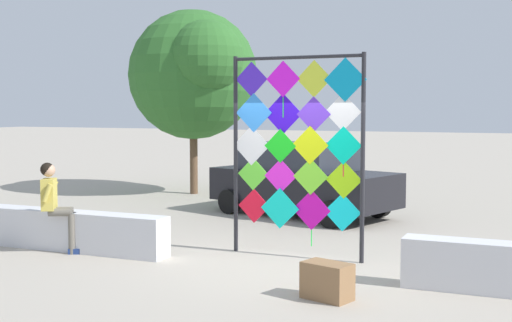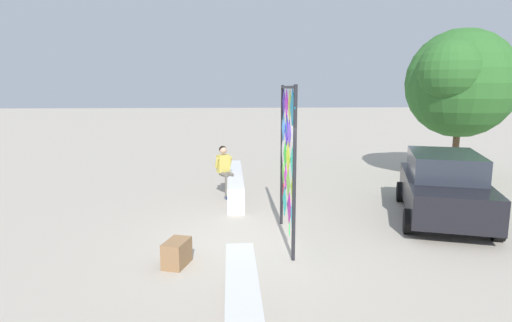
{
  "view_description": "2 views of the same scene",
  "coord_description": "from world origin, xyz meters",
  "px_view_note": "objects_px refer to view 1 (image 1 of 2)",
  "views": [
    {
      "loc": [
        3.66,
        -9.64,
        2.41
      ],
      "look_at": [
        -0.48,
        -0.03,
        1.59
      ],
      "focal_mm": 47.56,
      "sensor_mm": 36.0,
      "label": 1
    },
    {
      "loc": [
        8.7,
        -0.58,
        3.22
      ],
      "look_at": [
        -0.48,
        -0.02,
        1.64
      ],
      "focal_mm": 30.25,
      "sensor_mm": 36.0,
      "label": 2
    }
  ],
  "objects_px": {
    "parked_car": "(302,179)",
    "tree_broadleaf": "(194,74)",
    "cardboard_box_large": "(327,281)",
    "kite_display_rack": "(297,142)",
    "seated_vendor": "(56,200)"
  },
  "relations": [
    {
      "from": "parked_car",
      "to": "tree_broadleaf",
      "type": "height_order",
      "value": "tree_broadleaf"
    },
    {
      "from": "parked_car",
      "to": "tree_broadleaf",
      "type": "distance_m",
      "value": 5.46
    },
    {
      "from": "parked_car",
      "to": "cardboard_box_large",
      "type": "relative_size",
      "value": 7.43
    },
    {
      "from": "cardboard_box_large",
      "to": "kite_display_rack",
      "type": "bearing_deg",
      "value": 118.81
    },
    {
      "from": "seated_vendor",
      "to": "cardboard_box_large",
      "type": "relative_size",
      "value": 2.49
    },
    {
      "from": "seated_vendor",
      "to": "parked_car",
      "type": "distance_m",
      "value": 5.93
    },
    {
      "from": "parked_car",
      "to": "tree_broadleaf",
      "type": "relative_size",
      "value": 0.88
    },
    {
      "from": "parked_car",
      "to": "seated_vendor",
      "type": "bearing_deg",
      "value": -113.95
    },
    {
      "from": "kite_display_rack",
      "to": "seated_vendor",
      "type": "bearing_deg",
      "value": -160.43
    },
    {
      "from": "seated_vendor",
      "to": "tree_broadleaf",
      "type": "distance_m",
      "value": 8.51
    },
    {
      "from": "cardboard_box_large",
      "to": "tree_broadleaf",
      "type": "xyz_separation_m",
      "value": [
        -6.65,
        8.8,
        3.14
      ]
    },
    {
      "from": "parked_car",
      "to": "tree_broadleaf",
      "type": "bearing_deg",
      "value": 148.16
    },
    {
      "from": "cardboard_box_large",
      "to": "parked_car",
      "type": "bearing_deg",
      "value": 112.18
    },
    {
      "from": "kite_display_rack",
      "to": "parked_car",
      "type": "distance_m",
      "value": 4.42
    },
    {
      "from": "seated_vendor",
      "to": "cardboard_box_large",
      "type": "bearing_deg",
      "value": -9.61
    }
  ]
}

